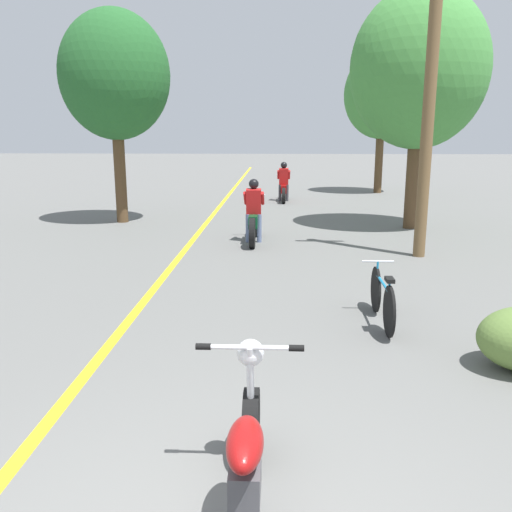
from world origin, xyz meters
name	(u,v)px	position (x,y,z in m)	size (l,w,h in m)	color
lane_stripe_center	(207,223)	(-1.70, 12.54, 0.00)	(0.14, 48.00, 0.01)	yellow
utility_pole	(431,78)	(3.26, 8.56, 3.54)	(1.10, 0.24, 6.89)	brown
roadside_tree_right_near	(419,69)	(3.83, 11.93, 4.04)	(3.46, 3.11, 6.05)	#513A23
roadside_tree_right_far	(382,95)	(4.48, 20.48, 3.96)	(3.08, 2.77, 5.75)	#513A23
roadside_tree_left	(115,76)	(-4.12, 12.59, 3.98)	(2.99, 2.69, 5.72)	#513A23
motorcycle_foreground	(246,464)	(0.14, 0.60, 0.42)	(0.78, 2.10, 1.04)	black
motorcycle_rider_lead	(254,218)	(-0.24, 9.92, 0.55)	(0.50, 2.08, 1.47)	black
motorcycle_rider_far	(284,186)	(0.51, 17.55, 0.54)	(0.50, 2.04, 1.43)	black
bicycle_parked	(382,298)	(1.74, 4.47, 0.36)	(0.44, 1.63, 0.77)	black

